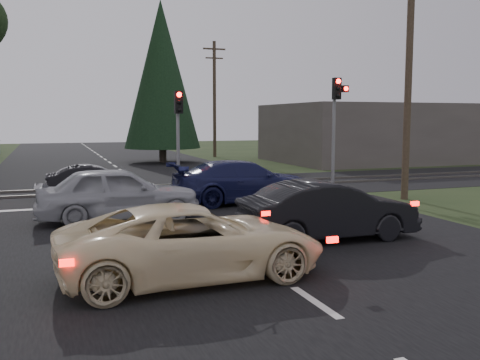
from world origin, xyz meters
name	(u,v)px	position (x,y,z in m)	size (l,w,h in m)	color
ground	(250,258)	(0.00, 0.00, 0.00)	(120.00, 120.00, 0.00)	#213116
road	(158,196)	(0.00, 10.00, 0.01)	(14.00, 100.00, 0.01)	black
rail_corridor	(149,189)	(0.00, 12.00, 0.01)	(120.00, 8.00, 0.01)	black
stop_line	(168,202)	(0.00, 8.20, 0.01)	(13.00, 0.35, 0.00)	silver
rail_near	(153,191)	(0.00, 11.20, 0.05)	(120.00, 0.12, 0.10)	#59544C
rail_far	(146,186)	(0.00, 12.80, 0.05)	(120.00, 0.12, 0.10)	#59544C
traffic_signal_right	(337,111)	(7.55, 9.47, 3.31)	(0.68, 0.48, 4.70)	slate
traffic_signal_center	(179,123)	(1.00, 10.68, 2.81)	(0.32, 0.48, 4.10)	slate
utility_pole_near	(409,71)	(8.50, 6.00, 4.73)	(1.80, 0.26, 9.00)	#4C3D2D
utility_pole_mid	(214,97)	(8.50, 30.00, 4.73)	(1.80, 0.26, 9.00)	#4C3D2D
utility_pole_far	(154,105)	(8.50, 55.00, 4.73)	(1.80, 0.26, 9.00)	#4C3D2D
conifer_tree	(162,75)	(3.50, 26.00, 5.99)	(5.20, 5.20, 11.00)	#473D33
building_right	(376,133)	(18.00, 22.00, 2.00)	(14.00, 10.00, 4.00)	#59514C
cream_coupe	(193,242)	(-1.53, -1.00, 0.70)	(2.31, 5.02, 1.39)	beige
dark_hatchback	(328,211)	(2.45, 0.96, 0.73)	(1.54, 4.43, 1.46)	black
silver_car	(119,194)	(-2.10, 5.32, 0.80)	(1.90, 4.72, 1.61)	#A1A2A9
blue_sedan	(244,182)	(2.52, 7.21, 0.76)	(2.12, 5.23, 1.52)	#181B49
dark_car_far	(94,180)	(-2.35, 10.90, 0.60)	(1.26, 3.62, 1.19)	black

